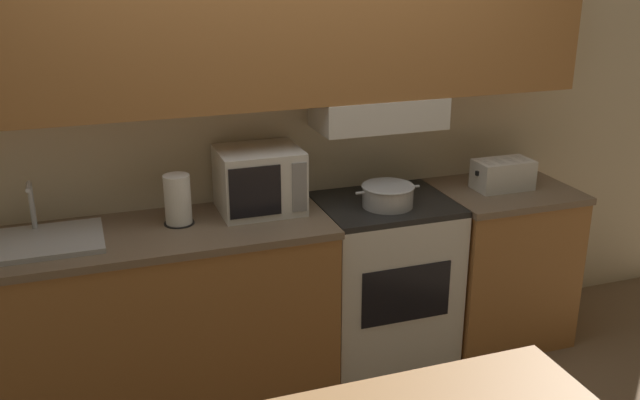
{
  "coord_description": "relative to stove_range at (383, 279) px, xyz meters",
  "views": [
    {
      "loc": [
        -0.96,
        -3.45,
        2.14
      ],
      "look_at": [
        0.05,
        -0.55,
        1.04
      ],
      "focal_mm": 40.0,
      "sensor_mm": 36.0,
      "label": 1
    }
  ],
  "objects": [
    {
      "name": "wall_back",
      "position": [
        -0.49,
        0.22,
        1.05
      ],
      "size": [
        5.51,
        0.38,
        2.55
      ],
      "color": "beige",
      "rests_on": "ground_plane"
    },
    {
      "name": "lower_counter_main",
      "position": [
        -1.21,
        -0.01,
        0.0
      ],
      "size": [
        1.72,
        0.62,
        0.89
      ],
      "color": "#A36B38",
      "rests_on": "ground_plane"
    },
    {
      "name": "paper_towel_roll",
      "position": [
        -1.05,
        0.04,
        0.57
      ],
      "size": [
        0.14,
        0.14,
        0.24
      ],
      "color": "black",
      "rests_on": "lower_counter_main"
    },
    {
      "name": "toaster",
      "position": [
        0.69,
        -0.02,
        0.53
      ],
      "size": [
        0.32,
        0.18,
        0.16
      ],
      "color": "silver",
      "rests_on": "lower_counter_right_stub"
    },
    {
      "name": "cooking_pot",
      "position": [
        -0.02,
        -0.07,
        0.51
      ],
      "size": [
        0.35,
        0.27,
        0.11
      ],
      "color": "#B7BABF",
      "rests_on": "stove_range"
    },
    {
      "name": "sink_basin",
      "position": [
        -1.7,
        -0.01,
        0.46
      ],
      "size": [
        0.59,
        0.4,
        0.25
      ],
      "color": "#B7BABF",
      "rests_on": "lower_counter_main"
    },
    {
      "name": "microwave",
      "position": [
        -0.64,
        0.09,
        0.6
      ],
      "size": [
        0.4,
        0.35,
        0.32
      ],
      "color": "silver",
      "rests_on": "lower_counter_main"
    },
    {
      "name": "stove_range",
      "position": [
        0.0,
        0.0,
        0.0
      ],
      "size": [
        0.69,
        0.58,
        0.89
      ],
      "color": "silver",
      "rests_on": "ground_plane"
    },
    {
      "name": "lower_counter_right_stub",
      "position": [
        0.71,
        -0.01,
        0.0
      ],
      "size": [
        0.72,
        0.62,
        0.89
      ],
      "color": "#A36B38",
      "rests_on": "ground_plane"
    },
    {
      "name": "ground_plane",
      "position": [
        -0.5,
        0.29,
        -0.45
      ],
      "size": [
        16.0,
        16.0,
        0.0
      ],
      "primitive_type": "plane",
      "color": "#7F664C"
    }
  ]
}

